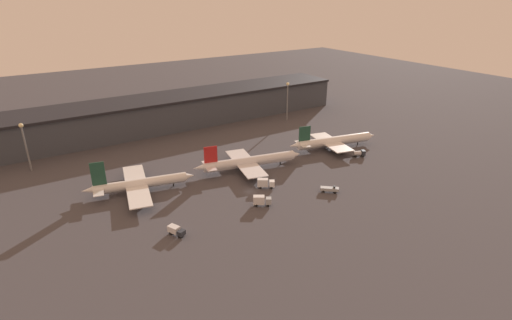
% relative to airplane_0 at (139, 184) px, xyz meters
% --- Properties ---
extents(ground, '(600.00, 600.00, 0.00)m').
position_rel_airplane_0_xyz_m(ground, '(34.30, -22.10, -3.16)').
color(ground, '#423F44').
extents(terminal_building, '(212.45, 28.05, 16.86)m').
position_rel_airplane_0_xyz_m(terminal_building, '(34.30, 67.76, 5.31)').
color(terminal_building, '#3D424C').
rests_on(terminal_building, ground).
extents(airplane_0, '(40.21, 37.02, 13.76)m').
position_rel_airplane_0_xyz_m(airplane_0, '(0.00, 0.00, 0.00)').
color(airplane_0, white).
rests_on(airplane_0, ground).
extents(airplane_1, '(46.80, 31.32, 12.33)m').
position_rel_airplane_0_xyz_m(airplane_1, '(44.56, -4.78, 0.28)').
color(airplane_1, silver).
rests_on(airplane_1, ground).
extents(airplane_2, '(45.53, 27.78, 12.67)m').
position_rel_airplane_0_xyz_m(airplane_2, '(90.77, -5.73, 0.44)').
color(airplane_2, white).
rests_on(airplane_2, ground).
extents(service_vehicle_0, '(6.37, 5.96, 2.65)m').
position_rel_airplane_0_xyz_m(service_vehicle_0, '(59.00, -38.39, -1.90)').
color(service_vehicle_0, '#9EA3A8').
rests_on(service_vehicle_0, ground).
extents(service_vehicle_1, '(6.64, 5.41, 3.69)m').
position_rel_airplane_0_xyz_m(service_vehicle_1, '(40.82, -22.62, -1.13)').
color(service_vehicle_1, white).
rests_on(service_vehicle_1, ground).
extents(service_vehicle_2, '(5.74, 4.10, 2.91)m').
position_rel_airplane_0_xyz_m(service_vehicle_2, '(93.53, -19.71, -1.49)').
color(service_vehicle_2, '#282D38').
rests_on(service_vehicle_2, ground).
extents(service_vehicle_3, '(4.35, 6.09, 2.74)m').
position_rel_airplane_0_xyz_m(service_vehicle_3, '(0.30, -34.25, -1.59)').
color(service_vehicle_3, '#282D38').
rests_on(service_vehicle_3, ground).
extents(service_vehicle_4, '(6.41, 5.20, 3.69)m').
position_rel_airplane_0_xyz_m(service_vehicle_4, '(32.19, -33.18, -1.13)').
color(service_vehicle_4, '#9EA3A8').
rests_on(service_vehicle_4, ground).
extents(lamp_post_0, '(1.80, 1.80, 20.55)m').
position_rel_airplane_0_xyz_m(lamp_post_0, '(-32.17, 42.73, 10.26)').
color(lamp_post_0, slate).
rests_on(lamp_post_0, ground).
extents(lamp_post_1, '(1.80, 1.80, 21.80)m').
position_rel_airplane_0_xyz_m(lamp_post_1, '(99.65, 42.73, 10.97)').
color(lamp_post_1, slate).
rests_on(lamp_post_1, ground).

